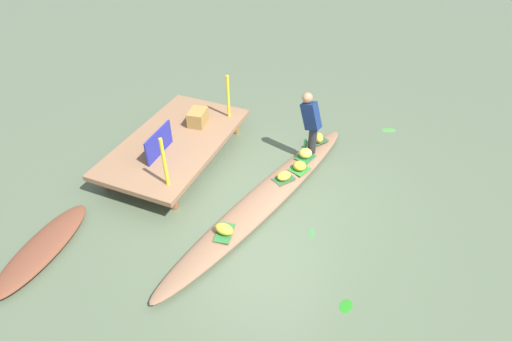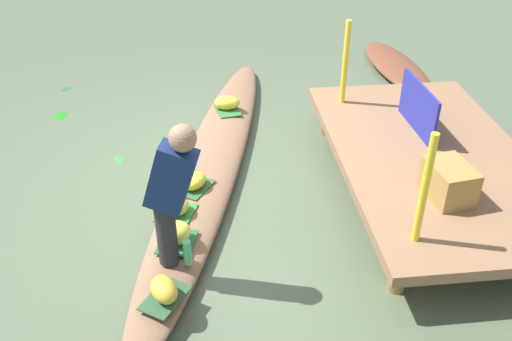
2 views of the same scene
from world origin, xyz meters
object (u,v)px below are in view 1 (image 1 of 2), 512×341
Objects in this scene: banana_bunch_3 at (300,166)px; market_banner at (159,143)px; water_bottle at (305,145)px; vendor_boat at (265,199)px; produce_crate at (198,117)px; banana_bunch_1 at (319,138)px; vendor_person at (311,120)px; moored_boat at (42,248)px; banana_bunch_4 at (284,176)px; banana_bunch_0 at (306,153)px; banana_bunch_2 at (224,229)px.

banana_bunch_3 is 0.28× the size of market_banner.
vendor_boat is at bearing 171.38° from water_bottle.
market_banner reaches higher than produce_crate.
banana_bunch_1 is 0.73m from vendor_person.
vendor_person reaches higher than produce_crate.
vendor_boat is 3.63m from moored_boat.
banana_bunch_4 is 0.31× the size of market_banner.
banana_bunch_0 is 0.20× the size of vendor_person.
banana_bunch_3 is 0.67m from water_bottle.
moored_boat is at bearing 167.64° from produce_crate.
moored_boat is 2.57m from market_banner.
vendor_boat is 22.13× the size of banana_bunch_3.
water_bottle is 2.82m from market_banner.
vendor_boat is 1.36m from banana_bunch_0.
banana_bunch_3 is at bearing 176.07° from banana_bunch_1.
vendor_person reaches higher than vendor_boat.
banana_bunch_4 reaches higher than vendor_boat.
banana_bunch_2 is 1.28× the size of banana_bunch_3.
vendor_person is (2.62, -0.56, 0.62)m from banana_bunch_2.
banana_bunch_4 is 2.37m from market_banner.
vendor_person is at bearing -109.71° from water_bottle.
banana_bunch_1 is at bearing -3.93° from banana_bunch_3.
banana_bunch_3 reaches higher than moored_boat.
banana_bunch_2 is 1.40× the size of water_bottle.
vendor_boat is 24.28× the size of water_bottle.
produce_crate is at bearing 71.98° from vendor_boat.
banana_bunch_2 is at bearing 166.34° from banana_bunch_0.
vendor_person is 1.45× the size of market_banner.
banana_bunch_0 is 0.28m from water_bottle.
banana_bunch_0 is 2.77m from market_banner.
vendor_person is at bearing 2.71° from vendor_boat.
banana_bunch_4 is 0.60× the size of produce_crate.
banana_bunch_4 is (2.88, -2.93, 0.19)m from moored_boat.
water_bottle is (2.65, -0.49, 0.02)m from banana_bunch_2.
moored_boat is 5.03m from vendor_person.
moored_boat is 4.51m from banana_bunch_3.
banana_bunch_2 is 2.07m from banana_bunch_3.
market_banner is at bearing 126.55° from banana_bunch_1.
water_bottle is 0.26× the size of market_banner.
water_bottle is (0.03, 0.07, -0.59)m from vendor_person.
banana_bunch_1 is 3.17m from market_banner.
produce_crate is (1.18, -0.15, -0.09)m from market_banner.
moored_boat is 4.95m from water_bottle.
banana_bunch_4 reaches higher than moored_boat.
banana_bunch_1 is 0.41m from water_bottle.
market_banner is at bearing 116.98° from banana_bunch_0.
water_bottle is (-0.37, 0.17, 0.02)m from banana_bunch_1.
vendor_boat is at bearing 159.47° from banana_bunch_3.
vendor_person reaches higher than banana_bunch_0.
produce_crate is (-0.33, 2.21, 0.29)m from water_bottle.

